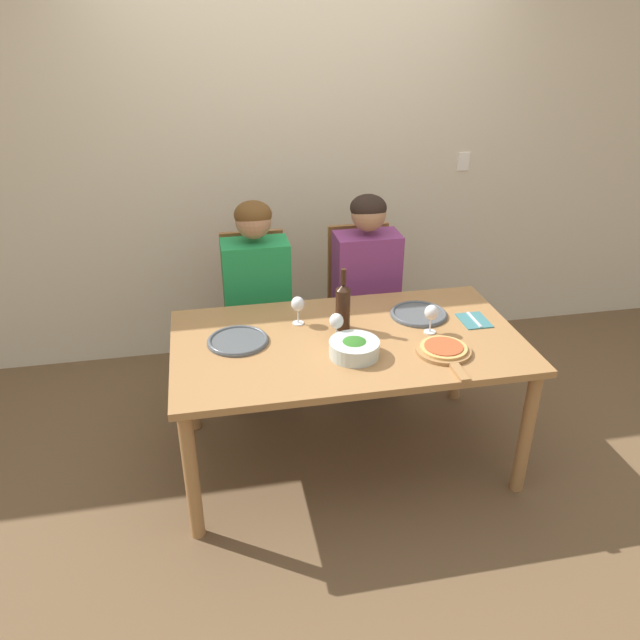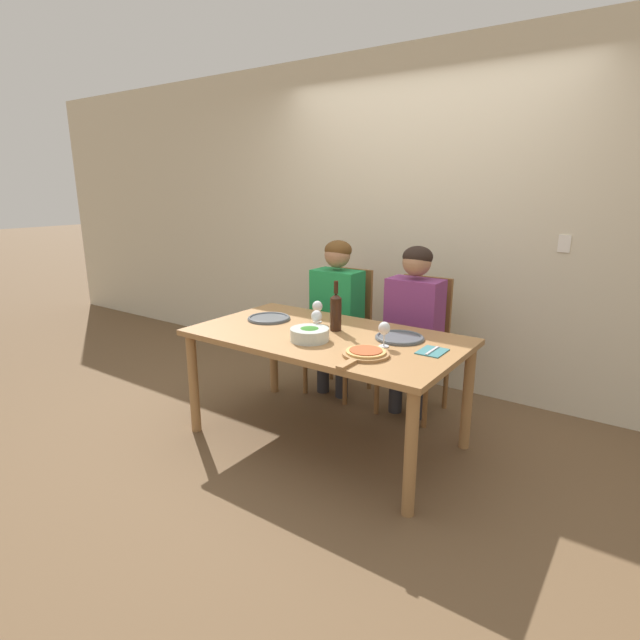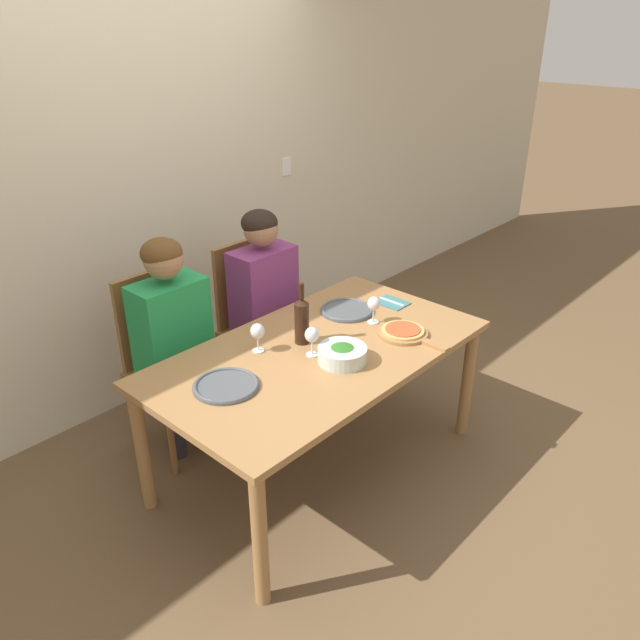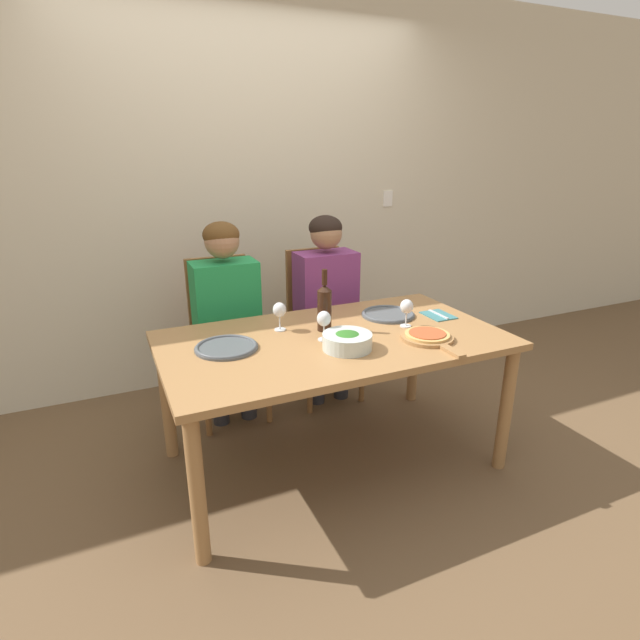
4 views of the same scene
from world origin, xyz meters
TOP-DOWN VIEW (x-y plane):
  - ground_plane at (0.00, 0.00)m, footprint 40.00×40.00m
  - back_wall at (0.00, 1.35)m, footprint 10.00×0.06m
  - dining_table at (0.00, 0.00)m, footprint 1.72×0.96m
  - chair_left at (-0.37, 0.80)m, footprint 0.42×0.42m
  - chair_right at (0.28, 0.80)m, footprint 0.42×0.42m
  - person_woman at (-0.37, 0.69)m, footprint 0.47×0.51m
  - person_man at (0.28, 0.69)m, footprint 0.47×0.51m
  - wine_bottle at (-0.00, 0.11)m, footprint 0.07×0.07m
  - broccoli_bowl at (-0.01, -0.16)m, footprint 0.24×0.24m
  - dinner_plate_left at (-0.53, 0.07)m, footprint 0.30×0.30m
  - dinner_plate_right at (0.43, 0.17)m, footprint 0.30×0.30m
  - pizza_on_board at (0.41, -0.23)m, footprint 0.26×0.40m
  - wine_glass_left at (-0.21, 0.21)m, footprint 0.07×0.07m
  - wine_glass_right at (0.42, -0.02)m, footprint 0.07×0.07m
  - wine_glass_centre at (-0.06, -0.02)m, footprint 0.07×0.07m
  - fork_on_napkin at (0.69, 0.06)m, footprint 0.14×0.18m

SIDE VIEW (x-z plane):
  - ground_plane at x=0.00m, z-range 0.00..0.00m
  - chair_left at x=-0.37m, z-range 0.03..1.03m
  - chair_right at x=0.28m, z-range 0.03..1.03m
  - dining_table at x=0.00m, z-range 0.28..1.01m
  - fork_on_napkin at x=0.69m, z-range 0.73..0.74m
  - dinner_plate_left at x=-0.53m, z-range 0.73..0.75m
  - dinner_plate_right at x=0.43m, z-range 0.73..0.75m
  - pizza_on_board at x=0.41m, z-range 0.73..0.76m
  - person_woman at x=-0.37m, z-range 0.13..1.37m
  - person_man at x=0.28m, z-range 0.13..1.37m
  - broccoli_bowl at x=-0.01m, z-range 0.73..0.81m
  - wine_glass_left at x=-0.21m, z-range 0.76..0.91m
  - wine_glass_right at x=0.42m, z-range 0.76..0.91m
  - wine_glass_centre at x=-0.06m, z-range 0.76..0.91m
  - wine_bottle at x=0.00m, z-range 0.70..1.02m
  - back_wall at x=0.00m, z-range 0.00..2.70m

